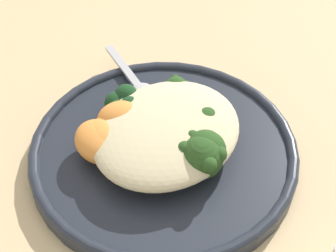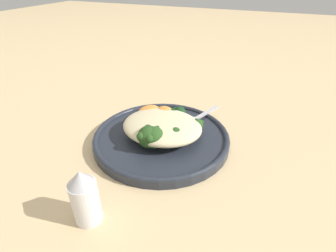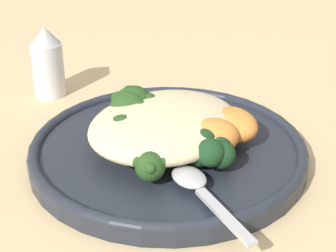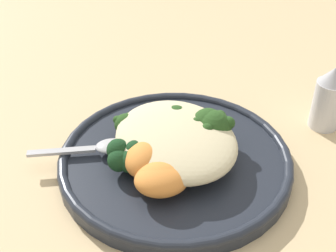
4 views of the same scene
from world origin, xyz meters
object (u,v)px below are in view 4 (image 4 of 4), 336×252
at_px(broccoli_stalk_5, 137,134).
at_px(spoon, 101,147).
at_px(broccoli_stalk_6, 152,151).
at_px(sweet_potato_chunk_0, 162,180).
at_px(sweet_potato_chunk_2, 161,177).
at_px(kale_tuft, 126,154).
at_px(broccoli_stalk_1, 203,131).
at_px(broccoli_stalk_4, 156,143).
at_px(broccoli_stalk_2, 179,141).
at_px(sweet_potato_chunk_1, 144,159).
at_px(broccoli_stalk_3, 176,128).
at_px(salt_shaker, 329,98).
at_px(quinoa_mound, 176,139).
at_px(plate, 175,160).
at_px(broccoli_stalk_0, 211,130).

xyz_separation_m(broccoli_stalk_5, spoon, (-0.00, -0.05, -0.01)).
xyz_separation_m(broccoli_stalk_6, sweet_potato_chunk_0, (0.05, -0.01, 0.00)).
xyz_separation_m(sweet_potato_chunk_2, kale_tuft, (-0.05, -0.02, -0.00)).
relative_size(broccoli_stalk_1, sweet_potato_chunk_0, 1.74).
distance_m(broccoli_stalk_4, sweet_potato_chunk_2, 0.06).
height_order(broccoli_stalk_2, broccoli_stalk_4, broccoli_stalk_2).
bearing_deg(broccoli_stalk_5, sweet_potato_chunk_1, 148.87).
xyz_separation_m(broccoli_stalk_3, salt_shaker, (0.04, 0.20, 0.01)).
distance_m(quinoa_mound, kale_tuft, 0.06).
distance_m(broccoli_stalk_1, spoon, 0.12).
bearing_deg(broccoli_stalk_5, plate, -159.06).
xyz_separation_m(broccoli_stalk_4, broccoli_stalk_5, (-0.03, -0.01, -0.00)).
bearing_deg(quinoa_mound, broccoli_stalk_4, -118.61).
bearing_deg(sweet_potato_chunk_0, kale_tuft, -163.24).
relative_size(quinoa_mound, sweet_potato_chunk_2, 2.94).
xyz_separation_m(sweet_potato_chunk_2, spoon, (-0.09, -0.04, -0.01)).
bearing_deg(broccoli_stalk_5, broccoli_stalk_3, -124.21).
relative_size(quinoa_mound, broccoli_stalk_5, 1.40).
xyz_separation_m(plate, broccoli_stalk_5, (-0.04, -0.03, 0.02)).
bearing_deg(sweet_potato_chunk_2, broccoli_stalk_5, 173.21).
xyz_separation_m(broccoli_stalk_0, broccoli_stalk_5, (-0.05, -0.08, -0.01)).
height_order(quinoa_mound, sweet_potato_chunk_0, quinoa_mound).
height_order(broccoli_stalk_6, sweet_potato_chunk_0, same).
distance_m(sweet_potato_chunk_2, kale_tuft, 0.05).
distance_m(broccoli_stalk_3, sweet_potato_chunk_2, 0.09).
distance_m(sweet_potato_chunk_0, salt_shaker, 0.26).
bearing_deg(broccoli_stalk_0, broccoli_stalk_1, 127.71).
relative_size(broccoli_stalk_1, spoon, 0.86).
height_order(broccoli_stalk_1, spoon, broccoli_stalk_1).
distance_m(broccoli_stalk_0, salt_shaker, 0.17).
height_order(broccoli_stalk_6, salt_shaker, salt_shaker).
relative_size(sweet_potato_chunk_2, salt_shaker, 0.62).
bearing_deg(salt_shaker, sweet_potato_chunk_2, -84.05).
distance_m(broccoli_stalk_0, broccoli_stalk_1, 0.01).
xyz_separation_m(broccoli_stalk_5, broccoli_stalk_6, (0.04, 0.00, 0.00)).
xyz_separation_m(broccoli_stalk_1, broccoli_stalk_2, (-0.00, -0.03, -0.01)).
distance_m(broccoli_stalk_4, broccoli_stalk_5, 0.03).
xyz_separation_m(broccoli_stalk_4, sweet_potato_chunk_0, (0.06, -0.02, 0.00)).
relative_size(broccoli_stalk_1, broccoli_stalk_2, 1.02).
xyz_separation_m(broccoli_stalk_2, salt_shaker, (0.02, 0.21, 0.01)).
height_order(plate, broccoli_stalk_2, broccoli_stalk_2).
bearing_deg(broccoli_stalk_3, broccoli_stalk_6, 146.79).
bearing_deg(broccoli_stalk_2, broccoli_stalk_3, 14.09).
xyz_separation_m(broccoli_stalk_3, broccoli_stalk_4, (0.01, -0.03, -0.00)).
bearing_deg(sweet_potato_chunk_1, sweet_potato_chunk_2, 8.82).
height_order(broccoli_stalk_0, broccoli_stalk_2, broccoli_stalk_0).
xyz_separation_m(broccoli_stalk_2, broccoli_stalk_3, (-0.02, 0.01, 0.00)).
bearing_deg(kale_tuft, broccoli_stalk_5, 140.55).
distance_m(plate, sweet_potato_chunk_0, 0.07).
bearing_deg(quinoa_mound, sweet_potato_chunk_2, -42.43).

